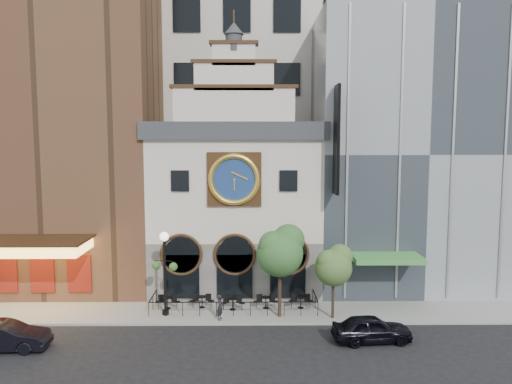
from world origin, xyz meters
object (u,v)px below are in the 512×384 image
object	(u,v)px
bistro_0	(168,302)
bistro_1	(202,301)
tree_right	(334,265)
car_right	(372,329)
bistro_3	(266,301)
bistro_2	(233,303)
bistro_4	(301,301)
tree_left	(281,250)
pedestrian	(220,307)
lamppost	(165,264)
car_left	(4,336)

from	to	relation	value
bistro_0	bistro_1	distance (m)	2.24
bistro_1	bistro_0	bearing A→B (deg)	-176.03
tree_right	car_right	bearing A→B (deg)	-64.83
bistro_0	bistro_3	distance (m)	6.43
bistro_2	car_right	size ratio (longest dim) A/B	0.36
bistro_3	bistro_4	world-z (taller)	same
bistro_2	bistro_3	xyz separation A→B (m)	(2.16, 0.27, 0.00)
bistro_4	tree_right	world-z (taller)	tree_right
bistro_0	tree_left	xyz separation A→B (m)	(7.30, -1.46, 3.78)
bistro_3	tree_left	distance (m)	4.15
bistro_3	pedestrian	xyz separation A→B (m)	(-2.87, -2.02, 0.32)
bistro_2	lamppost	world-z (taller)	lamppost
bistro_0	car_left	distance (m)	9.76
bistro_4	car_right	bearing A→B (deg)	-56.30
bistro_1	pedestrian	world-z (taller)	pedestrian
car_right	bistro_2	bearing A→B (deg)	53.23
bistro_0	bistro_1	bearing A→B (deg)	3.97
bistro_2	car_right	xyz separation A→B (m)	(7.90, -4.85, 0.13)
bistro_4	car_right	size ratio (longest dim) A/B	0.36
bistro_1	pedestrian	size ratio (longest dim) A/B	1.01
pedestrian	bistro_2	bearing A→B (deg)	-6.99
bistro_3	bistro_2	bearing A→B (deg)	-172.85
bistro_1	lamppost	distance (m)	3.79
bistro_0	bistro_3	size ratio (longest dim) A/B	1.00
bistro_3	bistro_0	bearing A→B (deg)	180.00
bistro_0	car_right	bearing A→B (deg)	-22.83
bistro_1	tree_left	size ratio (longest dim) A/B	0.27
bistro_4	bistro_2	bearing A→B (deg)	-176.15
bistro_4	tree_left	xyz separation A→B (m)	(-1.43, -1.49, 3.78)
bistro_3	tree_right	xyz separation A→B (m)	(4.15, -1.74, 2.90)
bistro_0	lamppost	distance (m)	3.04
car_right	lamppost	size ratio (longest dim) A/B	0.82
car_right	pedestrian	distance (m)	9.15
pedestrian	tree_right	size ratio (longest dim) A/B	0.34
bistro_2	tree_left	size ratio (longest dim) A/B	0.27
bistro_0	bistro_4	world-z (taller)	same
bistro_2	bistro_4	xyz separation A→B (m)	(4.46, 0.30, 0.00)
bistro_2	lamppost	distance (m)	5.14
bistro_2	car_left	xyz separation A→B (m)	(-11.94, -5.75, 0.15)
car_left	pedestrian	distance (m)	11.93
bistro_0	bistro_4	xyz separation A→B (m)	(8.73, 0.03, 0.00)
bistro_0	pedestrian	bearing A→B (deg)	-29.55
pedestrian	tree_right	bearing A→B (deg)	-72.69
bistro_0	tree_right	size ratio (longest dim) A/B	0.34
bistro_0	pedestrian	distance (m)	4.10
bistro_1	tree_left	xyz separation A→B (m)	(5.06, -1.62, 3.78)
bistro_3	tree_right	world-z (taller)	tree_right
bistro_3	pedestrian	world-z (taller)	pedestrian
car_left	tree_left	size ratio (longest dim) A/B	0.80
bistro_1	lamppost	world-z (taller)	lamppost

